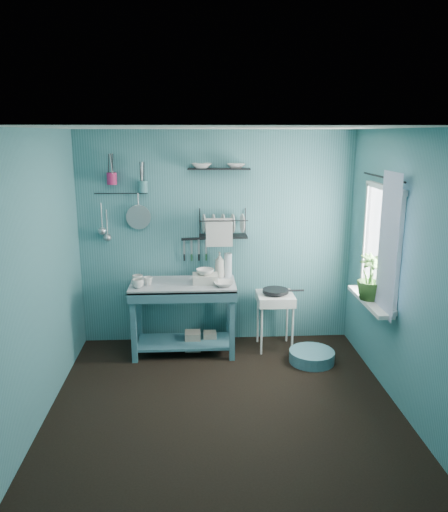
{
  "coord_description": "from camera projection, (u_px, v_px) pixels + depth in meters",
  "views": [
    {
      "loc": [
        -0.24,
        -4.23,
        2.46
      ],
      "look_at": [
        0.05,
        0.85,
        1.2
      ],
      "focal_mm": 35.0,
      "sensor_mm": 36.0,
      "label": 1
    }
  ],
  "objects": [
    {
      "name": "mug_left",
      "position": [
        138.0,
        284.0,
        5.38
      ],
      "size": [
        0.12,
        0.12,
        0.1
      ],
      "primitive_type": "imported",
      "color": "silver",
      "rests_on": "work_counter"
    },
    {
      "name": "knife_strip",
      "position": [
        195.0,
        239.0,
        5.81
      ],
      "size": [
        0.32,
        0.06,
        0.03
      ],
      "primitive_type": "cube",
      "rotation": [
        0.0,
        0.0,
        0.11
      ],
      "color": "black",
      "rests_on": "wall_back"
    },
    {
      "name": "hotplate_stand",
      "position": [
        275.0,
        321.0,
        5.8
      ],
      "size": [
        0.47,
        0.47,
        0.66
      ],
      "primitive_type": "cube",
      "rotation": [
        0.0,
        0.0,
        -0.16
      ],
      "color": "white",
      "rests_on": "floor"
    },
    {
      "name": "potted_plant",
      "position": [
        370.0,
        277.0,
        4.97
      ],
      "size": [
        0.33,
        0.33,
        0.46
      ],
      "primitive_type": "imported",
      "rotation": [
        0.0,
        0.0,
        0.35
      ],
      "color": "#335E25",
      "rests_on": "windowsill"
    },
    {
      "name": "hook_rail",
      "position": [
        121.0,
        193.0,
        5.64
      ],
      "size": [
        0.6,
        0.01,
        0.01
      ],
      "primitive_type": "cylinder",
      "rotation": [
        0.0,
        1.57,
        0.0
      ],
      "color": "black",
      "rests_on": "wall_back"
    },
    {
      "name": "shelf_bowl_right",
      "position": [
        236.0,
        173.0,
        5.59
      ],
      "size": [
        0.23,
        0.23,
        0.05
      ],
      "primitive_type": "imported",
      "rotation": [
        0.0,
        0.0,
        -0.11
      ],
      "color": "silver",
      "rests_on": "upper_shelf"
    },
    {
      "name": "colander",
      "position": [
        139.0,
        217.0,
        5.7
      ],
      "size": [
        0.28,
        0.03,
        0.28
      ],
      "primitive_type": "cylinder",
      "rotation": [
        1.54,
        0.0,
        0.0
      ],
      "color": "#A1A5A9",
      "rests_on": "wall_back"
    },
    {
      "name": "wash_tub",
      "position": [
        205.0,
        279.0,
        5.55
      ],
      "size": [
        0.28,
        0.22,
        0.1
      ],
      "primitive_type": "cube",
      "color": "beige",
      "rests_on": "work_counter"
    },
    {
      "name": "wall_left",
      "position": [
        40.0,
        276.0,
        4.32
      ],
      "size": [
        0.0,
        3.0,
        3.0
      ],
      "primitive_type": "plane",
      "rotation": [
        1.57,
        0.0,
        1.57
      ],
      "color": "#3A7378",
      "rests_on": "ground"
    },
    {
      "name": "shelf_bowl_left",
      "position": [
        202.0,
        174.0,
        5.57
      ],
      "size": [
        0.24,
        0.24,
        0.06
      ],
      "primitive_type": "imported",
      "rotation": [
        0.0,
        0.0,
        -0.08
      ],
      "color": "silver",
      "rests_on": "upper_shelf"
    },
    {
      "name": "ladle_inner",
      "position": [
        107.0,
        223.0,
        5.7
      ],
      "size": [
        0.01,
        0.01,
        0.3
      ],
      "primitive_type": "cylinder",
      "color": "#A1A5A9",
      "rests_on": "wall_back"
    },
    {
      "name": "soap_bottle",
      "position": [
        220.0,
        265.0,
        5.75
      ],
      "size": [
        0.12,
        0.12,
        0.3
      ],
      "primitive_type": "imported",
      "color": "beige",
      "rests_on": "work_counter"
    },
    {
      "name": "curtain_rod",
      "position": [
        383.0,
        177.0,
        4.73
      ],
      "size": [
        0.02,
        1.05,
        0.02
      ],
      "primitive_type": "cylinder",
      "rotation": [
        1.57,
        0.0,
        0.0
      ],
      "color": "black",
      "rests_on": "wall_right"
    },
    {
      "name": "mug_mid",
      "position": [
        148.0,
        281.0,
        5.48
      ],
      "size": [
        0.14,
        0.14,
        0.09
      ],
      "primitive_type": "imported",
      "rotation": [
        0.0,
        0.0,
        0.52
      ],
      "color": "silver",
      "rests_on": "work_counter"
    },
    {
      "name": "mug_right",
      "position": [
        138.0,
        279.0,
        5.53
      ],
      "size": [
        0.17,
        0.17,
        0.1
      ],
      "primitive_type": "imported",
      "rotation": [
        0.0,
        0.0,
        1.05
      ],
      "color": "silver",
      "rests_on": "work_counter"
    },
    {
      "name": "windowsill",
      "position": [
        370.0,
        301.0,
        5.03
      ],
      "size": [
        0.16,
        0.95,
        0.04
      ],
      "primitive_type": "cube",
      "color": "white",
      "rests_on": "wall_right"
    },
    {
      "name": "water_bottle",
      "position": [
        228.0,
        265.0,
        5.78
      ],
      "size": [
        0.09,
        0.09,
        0.28
      ],
      "primitive_type": "cylinder",
      "color": "silver",
      "rests_on": "work_counter"
    },
    {
      "name": "dish_rack",
      "position": [
        223.0,
        223.0,
        5.69
      ],
      "size": [
        0.58,
        0.33,
        0.32
      ],
      "primitive_type": "cube",
      "rotation": [
        0.0,
        0.0,
        0.17
      ],
      "color": "black",
      "rests_on": "wall_back"
    },
    {
      "name": "floor",
      "position": [
        224.0,
        401.0,
        4.71
      ],
      "size": [
        3.2,
        3.2,
        0.0
      ],
      "primitive_type": "plane",
      "color": "black",
      "rests_on": "ground"
    },
    {
      "name": "storage_tin_small",
      "position": [
        210.0,
        340.0,
        5.84
      ],
      "size": [
        0.15,
        0.15,
        0.2
      ],
      "primitive_type": "cube",
      "color": "gray",
      "rests_on": "floor"
    },
    {
      "name": "curtain",
      "position": [
        388.0,
        246.0,
        4.59
      ],
      "size": [
        0.0,
        1.35,
        1.35
      ],
      "primitive_type": "plane",
      "rotation": [
        1.57,
        0.0,
        1.57
      ],
      "color": "white",
      "rests_on": "wall_right"
    },
    {
      "name": "wall_right",
      "position": [
        401.0,
        271.0,
        4.49
      ],
      "size": [
        0.0,
        3.0,
        3.0
      ],
      "primitive_type": "plane",
      "rotation": [
        1.57,
        0.0,
        -1.57
      ],
      "color": "#3A7378",
      "rests_on": "ground"
    },
    {
      "name": "upper_shelf",
      "position": [
        219.0,
        169.0,
        5.57
      ],
      "size": [
        0.71,
        0.22,
        0.01
      ],
      "primitive_type": "cube",
      "rotation": [
        0.0,
        0.0,
        -0.06
      ],
      "color": "black",
      "rests_on": "wall_back"
    },
    {
      "name": "ladle_outer",
      "position": [
        102.0,
        216.0,
        5.68
      ],
      "size": [
        0.01,
        0.01,
        0.3
      ],
      "primitive_type": "cylinder",
      "color": "#A1A5A9",
      "rests_on": "wall_back"
    },
    {
      "name": "tub_bowl",
      "position": [
        205.0,
        272.0,
        5.53
      ],
      "size": [
        0.2,
        0.19,
        0.06
      ],
      "primitive_type": "imported",
      "color": "silver",
      "rests_on": "wash_tub"
    },
    {
      "name": "utensil_cup_magenta",
      "position": [
        112.0,
        179.0,
        5.55
      ],
      "size": [
        0.11,
        0.11,
        0.13
      ],
      "primitive_type": "cylinder",
      "color": "#B52156",
      "rests_on": "wall_back"
    },
    {
      "name": "ceiling",
      "position": [
        224.0,
        128.0,
        4.1
      ],
      "size": [
        3.2,
        3.2,
        0.0
      ],
      "primitive_type": "plane",
      "rotation": [
        3.14,
        0.0,
        0.0
      ],
      "color": "silver",
      "rests_on": "ground"
    },
    {
      "name": "window_glass",
      "position": [
        382.0,
        244.0,
        4.89
      ],
      "size": [
        0.0,
        1.1,
        1.1
      ],
      "primitive_type": "plane",
      "rotation": [
        1.57,
        0.0,
        1.57
      ],
      "color": "white",
      "rests_on": "wall_right"
    },
    {
      "name": "wall_front",
      "position": [
        238.0,
        343.0,
        2.95
      ],
      "size": [
        3.2,
        0.0,
        3.2
      ],
      "primitive_type": "plane",
      "rotation": [
        -1.57,
        0.0,
        0.0
      ],
      "color": "#3A7378",
      "rests_on": "ground"
    },
    {
      "name": "frying_pan",
      "position": [
        275.0,
        291.0,
        5.71
      ],
      "size": [
        0.3,
        0.3,
        0.03
      ],
      "primitive_type": "cylinder",
      "color": "black",
      "rests_on": "hotplate_stand"
    },
    {
      "name": "storage_tin_large",
      "position": [
        193.0,
        341.0,
        5.8
      ],
      "size": [
        0.18,
        0.18,
        0.22
      ],
      "primitive_type": "cube",
      "color": "gray",
      "rests_on": "floor"
    },
    {
      "name": "floor_basin",
      "position": [
        312.0,
        356.0,
        5.49
      ],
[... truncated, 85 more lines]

